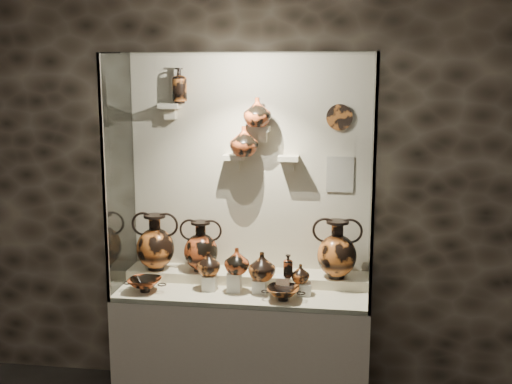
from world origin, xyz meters
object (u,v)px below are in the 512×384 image
ovoid_vase_b (257,112)px  lekythos_tall (180,83)px  amphora_mid (201,246)px  amphora_right (337,249)px  jug_e (300,274)px  lekythos_small (288,265)px  jug_b (237,261)px  amphora_left (155,242)px  jug_a (209,263)px  kylix_left (145,284)px  ovoid_vase_a (244,141)px  kylix_right (283,292)px  jug_c (262,266)px

ovoid_vase_b → lekythos_tall: bearing=178.0°
amphora_mid → amphora_right: (0.95, -0.02, 0.02)m
jug_e → lekythos_tall: size_ratio=0.46×
lekythos_small → amphora_right: bearing=26.9°
jug_b → ovoid_vase_b: size_ratio=0.89×
amphora_left → jug_a: (0.42, -0.16, -0.09)m
amphora_left → lekythos_small: (0.96, -0.19, -0.06)m
kylix_left → jug_a: bearing=24.8°
amphora_left → jug_e: bearing=-21.8°
kylix_left → lekythos_tall: lekythos_tall is taller
amphora_right → jug_e: bearing=-136.4°
amphora_left → ovoid_vase_a: bearing=-6.4°
jug_a → lekythos_small: bearing=2.9°
amphora_left → amphora_mid: bearing=-9.2°
kylix_left → amphora_right: bearing=22.1°
lekythos_tall → ovoid_vase_b: size_ratio=1.40×
amphora_left → kylix_right: amphora_left is taller
amphora_mid → jug_e: size_ratio=2.84×
amphora_left → jug_c: bearing=-25.3°
jug_c → ovoid_vase_a: (-0.16, 0.25, 0.80)m
jug_c → amphora_left: bearing=-174.0°
amphora_mid → lekythos_small: (0.64, -0.21, -0.04)m
jug_e → lekythos_tall: (-0.87, 0.28, 1.23)m
amphora_right → jug_b: amphora_right is taller
jug_a → jug_b: size_ratio=0.95×
kylix_left → ovoid_vase_a: bearing=38.5°
lekythos_small → ovoid_vase_b: ovoid_vase_b is taller
jug_a → jug_c: 0.37m
amphora_left → jug_b: (0.62, -0.19, -0.05)m
jug_c → kylix_left: 0.80m
jug_b → lekythos_small: 0.34m
ovoid_vase_b → ovoid_vase_a: bearing=-175.8°
jug_c → ovoid_vase_b: size_ratio=0.97×
lekythos_small → lekythos_tall: 1.44m
amphora_left → kylix_left: (0.01, -0.27, -0.21)m
amphora_mid → ovoid_vase_b: size_ratio=1.83×
amphora_right → amphora_mid: bearing=-174.4°
jug_b → kylix_right: 0.38m
amphora_mid → jug_e: amphora_mid is taller
amphora_mid → kylix_left: bearing=-159.3°
amphora_right → ovoid_vase_a: (-0.65, 0.06, 0.72)m
kylix_left → lekythos_tall: bearing=76.1°
amphora_right → kylix_left: amphora_right is taller
kylix_left → lekythos_tall: size_ratio=1.02×
jug_e → jug_b: bearing=164.4°
amphora_right → kylix_left: bearing=-161.2°
amphora_left → ovoid_vase_a: size_ratio=1.98×
kylix_right → amphora_right: bearing=57.2°
amphora_left → lekythos_tall: lekythos_tall is taller
kylix_left → jug_e: bearing=15.3°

